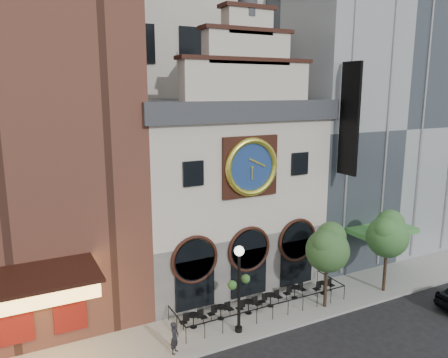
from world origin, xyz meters
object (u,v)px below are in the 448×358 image
at_px(bistro_2, 249,306).
at_px(tree_right, 388,233).
at_px(bistro_0, 193,320).
at_px(lamppost, 239,280).
at_px(tree_left, 328,247).
at_px(bistro_3, 270,299).
at_px(bistro_1, 221,311).
at_px(pedestrian, 175,338).
at_px(bistro_5, 324,287).
at_px(bistro_4, 295,291).

height_order(bistro_2, tree_right, tree_right).
distance_m(bistro_0, lamppost, 3.57).
bearing_deg(lamppost, tree_right, -18.82).
xyz_separation_m(bistro_0, tree_right, (12.83, -1.47, 3.41)).
height_order(bistro_0, tree_left, tree_left).
xyz_separation_m(bistro_3, tree_left, (2.95, -1.48, 3.30)).
bearing_deg(bistro_1, pedestrian, -151.88).
distance_m(bistro_0, pedestrian, 2.50).
bearing_deg(pedestrian, bistro_5, -38.05).
relative_size(pedestrian, tree_left, 0.32).
xyz_separation_m(bistro_5, tree_left, (-0.98, -1.31, 3.30)).
bearing_deg(bistro_5, bistro_1, 178.31).
distance_m(bistro_3, pedestrian, 7.07).
relative_size(bistro_1, bistro_4, 1.00).
distance_m(bistro_4, lamppost, 5.87).
xyz_separation_m(pedestrian, tree_right, (14.58, 0.28, 3.05)).
bearing_deg(bistro_1, bistro_5, -1.69).
xyz_separation_m(bistro_3, bistro_4, (1.92, 0.18, 0.00)).
relative_size(bistro_0, lamppost, 0.32).
height_order(bistro_2, pedestrian, pedestrian).
xyz_separation_m(bistro_1, lamppost, (0.26, -1.62, 2.54)).
bearing_deg(lamppost, bistro_2, 25.71).
bearing_deg(tree_right, bistro_0, 173.46).
relative_size(bistro_4, tree_right, 0.30).
bearing_deg(bistro_1, tree_left, -13.68).
xyz_separation_m(bistro_5, lamppost, (-7.00, -1.41, 2.54)).
bearing_deg(pedestrian, bistro_3, -31.85).
distance_m(bistro_3, bistro_4, 1.93).
distance_m(bistro_5, tree_left, 3.69).
height_order(bistro_4, pedestrian, pedestrian).
bearing_deg(bistro_1, tree_right, -8.15).
height_order(bistro_5, pedestrian, pedestrian).
bearing_deg(tree_right, bistro_1, 171.85).
height_order(bistro_5, tree_left, tree_left).
height_order(pedestrian, tree_right, tree_right).
distance_m(bistro_1, pedestrian, 3.98).
distance_m(bistro_1, lamppost, 3.03).
distance_m(bistro_0, bistro_3, 5.07).
relative_size(bistro_5, lamppost, 0.32).
xyz_separation_m(bistro_1, bistro_4, (5.25, 0.13, 0.00)).
height_order(lamppost, tree_left, tree_left).
height_order(tree_left, tree_right, tree_right).
bearing_deg(bistro_4, tree_right, -16.41).
xyz_separation_m(bistro_4, tree_right, (5.84, -1.72, 3.41)).
distance_m(bistro_2, bistro_4, 3.54).
distance_m(bistro_4, pedestrian, 8.98).
distance_m(bistro_4, bistro_5, 2.04).
distance_m(bistro_1, tree_left, 7.26).
relative_size(bistro_1, tree_left, 0.31).
height_order(bistro_1, tree_left, tree_left).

